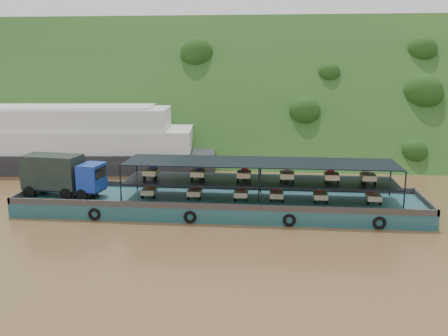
# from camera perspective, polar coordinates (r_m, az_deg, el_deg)

# --- Properties ---
(ground) EXTENTS (160.00, 160.00, 0.00)m
(ground) POSITION_cam_1_polar(r_m,az_deg,el_deg) (44.10, 2.20, -4.94)
(ground) COLOR brown
(ground) RESTS_ON ground
(hillside) EXTENTS (140.00, 39.60, 39.60)m
(hillside) POSITION_cam_1_polar(r_m,az_deg,el_deg) (79.19, 3.84, 2.68)
(hillside) COLOR #1D3C16
(hillside) RESTS_ON ground
(cargo_barge) EXTENTS (35.00, 7.18, 4.84)m
(cargo_barge) POSITION_cam_1_polar(r_m,az_deg,el_deg) (43.70, -2.52, -3.45)
(cargo_barge) COLOR #15454C
(cargo_barge) RESTS_ON ground
(passenger_ferry) EXTENTS (38.66, 13.49, 7.67)m
(passenger_ferry) POSITION_cam_1_polar(r_m,az_deg,el_deg) (64.35, -18.19, 2.92)
(passenger_ferry) COLOR black
(passenger_ferry) RESTS_ON ground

